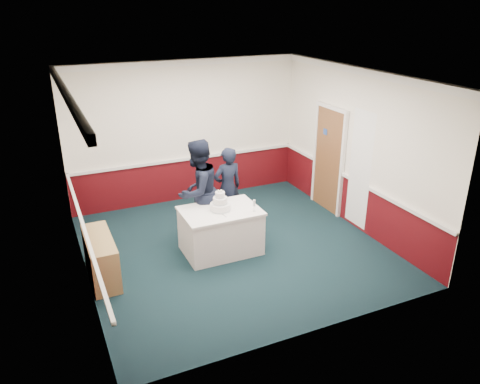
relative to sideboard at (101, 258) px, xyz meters
name	(u,v)px	position (x,y,z in m)	size (l,w,h in m)	color
ground	(234,248)	(2.28, 0.01, -0.35)	(5.00, 5.00, 0.00)	#132A30
room_shell	(224,132)	(2.36, 0.62, 1.62)	(5.00, 5.00, 3.00)	white
sideboard	(101,258)	(0.00, 0.00, 0.00)	(0.41, 1.20, 0.70)	#A68750
cake_table	(221,230)	(2.02, 0.01, 0.05)	(1.32, 0.92, 0.79)	white
wedding_cake	(220,204)	(2.02, 0.01, 0.55)	(0.35, 0.35, 0.36)	white
cake_knife	(223,215)	(1.99, -0.19, 0.44)	(0.01, 0.22, 0.01)	silver
champagne_flute	(254,204)	(2.52, -0.27, 0.58)	(0.05, 0.05, 0.21)	silver
person_man	(198,192)	(1.83, 0.58, 0.59)	(0.92, 0.72, 1.89)	black
person_woman	(228,188)	(2.52, 0.87, 0.44)	(0.58, 0.38, 1.59)	black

